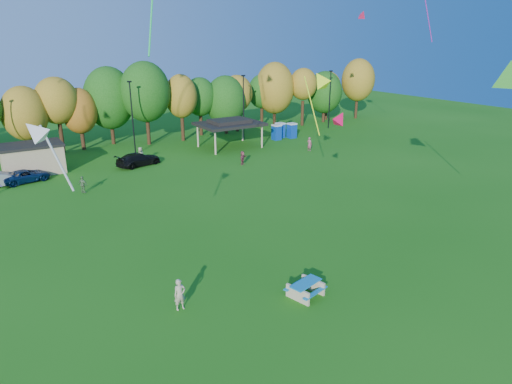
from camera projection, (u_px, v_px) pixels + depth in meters
ground at (342, 312)px, 24.74m from camera, size 160.00×160.00×0.00m
tree_line at (95, 104)px, 58.52m from camera, size 93.57×10.55×11.15m
lamp_posts at (132, 116)px, 56.01m from camera, size 64.50×0.25×9.09m
utility_building at (32, 158)px, 49.34m from camera, size 6.30×4.30×3.25m
pavilion at (230, 123)px, 60.29m from camera, size 8.20×6.20×3.77m
porta_potties at (283, 131)px, 66.28m from camera, size 3.75×2.25×2.18m
picnic_table at (306, 288)px, 26.18m from camera, size 2.35×2.10×0.87m
kite_flyer at (180, 295)px, 24.77m from camera, size 0.67×0.45×1.81m
car_b at (2, 179)px, 45.30m from camera, size 4.37×1.71×1.42m
car_c at (26, 176)px, 46.62m from camera, size 5.00×3.06×1.29m
car_d at (138, 159)px, 52.41m from camera, size 5.59×3.34×1.52m
far_person_0 at (309, 144)px, 59.17m from camera, size 0.59×0.75×1.81m
far_person_2 at (243, 158)px, 52.84m from camera, size 1.49×1.25×1.61m
far_person_3 at (83, 185)px, 43.27m from camera, size 0.93×1.01×1.65m
far_person_4 at (141, 155)px, 53.63m from camera, size 1.08×1.02×1.86m
kite_2 at (35, 132)px, 17.79m from camera, size 2.01×1.61×3.40m
kite_3 at (340, 118)px, 31.77m from camera, size 1.42×1.08×1.38m
kite_4 at (362, 14)px, 52.74m from camera, size 1.41×1.62×1.36m
kite_12 at (511, 71)px, 29.90m from camera, size 5.07×3.46×8.08m
kite_13 at (320, 80)px, 35.48m from camera, size 1.89×3.42×5.55m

